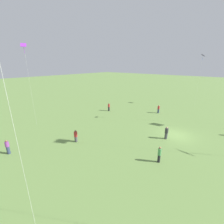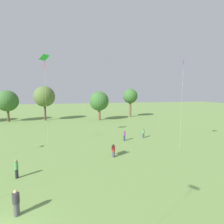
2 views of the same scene
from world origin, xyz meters
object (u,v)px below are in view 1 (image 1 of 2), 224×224
object	(u,v)px
person_2	(109,107)
kite_3	(24,50)
person_0	(159,154)
kite_2	(203,58)
person_5	(166,133)
person_7	(8,147)
person_4	(158,109)
person_1	(76,136)

from	to	relation	value
person_2	kite_3	world-z (taller)	kite_3
person_0	kite_2	world-z (taller)	kite_2
person_5	person_7	bearing A→B (deg)	-127.71
person_0	person_2	size ratio (longest dim) A/B	1.06
person_2	person_7	bearing A→B (deg)	113.88
person_4	person_2	bearing A→B (deg)	88.02
person_2	person_5	world-z (taller)	person_5
person_4	person_5	bearing A→B (deg)	175.12
kite_2	kite_3	size ratio (longest dim) A/B	0.93
person_5	kite_3	distance (m)	23.77
person_4	kite_3	bearing A→B (deg)	111.84
person_4	kite_2	world-z (taller)	kite_2
person_0	kite_2	xyz separation A→B (m)	(2.45, -27.44, 10.24)
person_0	kite_3	size ratio (longest dim) A/B	0.14
person_0	person_4	bearing A→B (deg)	-142.85
person_0	person_5	xyz separation A→B (m)	(1.37, -5.60, -0.05)
person_4	kite_2	distance (m)	16.18
person_4	person_7	size ratio (longest dim) A/B	0.99
person_0	kite_3	distance (m)	23.38
person_1	kite_3	xyz separation A→B (m)	(10.07, 0.65, 11.05)
person_1	person_7	size ratio (longest dim) A/B	0.95
person_4	person_5	size ratio (longest dim) A/B	0.97
person_1	person_7	xyz separation A→B (m)	(3.71, 6.75, 0.06)
person_0	person_2	world-z (taller)	person_0
person_7	kite_3	xyz separation A→B (m)	(6.35, -6.09, 10.99)
person_4	person_5	world-z (taller)	person_5
person_7	kite_2	bearing A→B (deg)	3.21
person_1	person_4	size ratio (longest dim) A/B	0.96
person_1	person_5	world-z (taller)	person_5
person_0	person_4	world-z (taller)	person_0
person_1	kite_2	distance (m)	33.00
person_7	kite_3	distance (m)	14.08
person_0	person_7	xyz separation A→B (m)	(14.00, 9.65, -0.06)
person_7	kite_3	world-z (taller)	kite_3
kite_2	person_0	bearing A→B (deg)	-115.83
person_4	kite_2	bearing A→B (deg)	-54.23
person_0	person_2	bearing A→B (deg)	-109.31
person_1	kite_3	size ratio (longest dim) A/B	0.13
person_5	kite_3	bearing A→B (deg)	-152.33
person_4	person_7	world-z (taller)	person_7
person_5	person_7	xyz separation A→B (m)	(12.63, 15.25, -0.00)
person_5	kite_3	xyz separation A→B (m)	(18.99, 9.15, 10.99)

